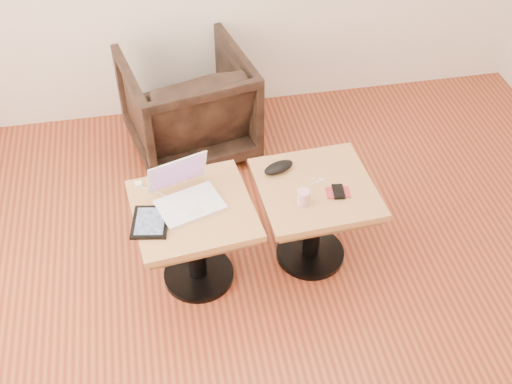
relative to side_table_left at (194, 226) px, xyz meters
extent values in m
cube|color=maroon|center=(0.40, -0.59, -0.41)|extent=(4.50, 4.50, 0.01)
cylinder|color=black|center=(0.00, 0.00, -0.40)|extent=(0.40, 0.40, 0.03)
cylinder|color=black|center=(0.00, 0.00, -0.14)|extent=(0.10, 0.10, 0.48)
cube|color=brown|center=(0.00, 0.00, 0.08)|extent=(0.62, 0.62, 0.04)
cube|color=brown|center=(0.00, 0.00, 0.12)|extent=(0.67, 0.67, 0.04)
cylinder|color=black|center=(0.66, 0.04, -0.40)|extent=(0.40, 0.40, 0.03)
cylinder|color=black|center=(0.66, 0.04, -0.14)|extent=(0.10, 0.10, 0.48)
cube|color=brown|center=(0.66, 0.04, 0.08)|extent=(0.59, 0.59, 0.04)
cube|color=brown|center=(0.66, 0.04, 0.12)|extent=(0.64, 0.64, 0.04)
cube|color=white|center=(-0.01, 0.01, 0.15)|extent=(0.38, 0.31, 0.02)
cube|color=silver|center=(-0.02, 0.04, 0.16)|extent=(0.28, 0.18, 0.00)
cube|color=silver|center=(0.01, -0.05, 0.16)|extent=(0.10, 0.08, 0.00)
cube|color=white|center=(-0.05, 0.15, 0.26)|extent=(0.33, 0.16, 0.21)
cube|color=maroon|center=(-0.05, 0.15, 0.26)|extent=(0.29, 0.14, 0.17)
cube|color=black|center=(-0.22, -0.07, 0.15)|extent=(0.22, 0.25, 0.02)
cube|color=#191E38|center=(-0.22, -0.07, 0.15)|extent=(0.17, 0.21, 0.00)
cube|color=white|center=(-0.26, 0.21, 0.15)|extent=(0.04, 0.04, 0.02)
ellipsoid|color=black|center=(0.49, 0.19, 0.17)|extent=(0.19, 0.13, 0.06)
cylinder|color=#DB5165|center=(0.56, -0.08, 0.18)|extent=(0.07, 0.07, 0.09)
sphere|color=white|center=(0.68, 0.07, 0.14)|extent=(0.01, 0.01, 0.01)
sphere|color=white|center=(0.69, 0.08, 0.14)|extent=(0.01, 0.01, 0.01)
sphere|color=white|center=(0.66, 0.09, 0.14)|extent=(0.01, 0.01, 0.01)
sphere|color=white|center=(0.70, 0.06, 0.14)|extent=(0.01, 0.01, 0.01)
sphere|color=white|center=(0.66, 0.05, 0.14)|extent=(0.01, 0.01, 0.01)
cylinder|color=white|center=(0.68, 0.07, 0.14)|extent=(0.07, 0.04, 0.00)
cube|color=#A62A38|center=(0.76, -0.04, 0.14)|extent=(0.13, 0.10, 0.01)
cube|color=black|center=(0.76, -0.04, 0.15)|extent=(0.07, 0.12, 0.01)
imported|color=black|center=(0.09, 1.18, -0.05)|extent=(0.92, 0.94, 0.72)
camera|label=1|loc=(-0.12, -2.36, 2.44)|focal=45.00mm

